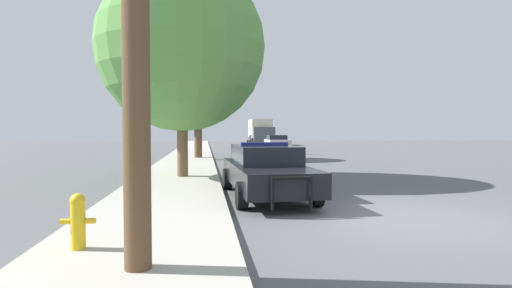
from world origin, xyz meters
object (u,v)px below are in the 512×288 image
Objects in this scene: fire_hydrant at (78,219)px; tree_sidewalk_mid at (198,91)px; car_background_distant at (256,140)px; car_background_oncoming at (277,142)px; police_car at (266,170)px; tree_sidewalk_near at (182,48)px; traffic_light at (199,99)px; box_truck at (261,131)px.

tree_sidewalk_mid is at bearing 85.70° from fire_hydrant.
car_background_oncoming is (0.25, -12.40, 0.08)m from car_background_distant.
tree_sidewalk_mid is at bearing -84.50° from police_car.
tree_sidewalk_near reaches higher than car_background_oncoming.
traffic_light is 0.89× the size of tree_sidewalk_mid.
police_car is 14.67m from tree_sidewalk_mid.
traffic_light is at bearing 33.33° from car_background_oncoming.
car_background_distant is at bearing 73.59° from tree_sidewalk_mid.
box_truck is 0.86× the size of tree_sidewalk_near.
traffic_light is (-2.04, 19.60, 3.44)m from police_car.
tree_sidewalk_mid is at bearing 87.59° from tree_sidewalk_near.
box_truck is at bearing -100.62° from police_car.
fire_hydrant is 0.20× the size of car_background_distant.
box_truck is (8.41, 40.61, 1.09)m from fire_hydrant.
box_truck is 32.71m from tree_sidewalk_near.
tree_sidewalk_near reaches higher than box_truck.
car_background_oncoming reaches higher than fire_hydrant.
police_car is at bearing -58.70° from tree_sidewalk_near.
box_truck is (0.27, 12.07, 0.90)m from car_background_oncoming.
fire_hydrant is 0.18× the size of car_background_oncoming.
police_car is 20.00m from traffic_light.
fire_hydrant is at bearing -93.34° from traffic_light.
box_truck is at bearing -89.23° from car_background_oncoming.
car_background_distant is at bearing -99.74° from police_car.
tree_sidewalk_near is at bearing -100.21° from car_background_distant.
tree_sidewalk_near is 10.07m from tree_sidewalk_mid.
car_background_distant is at bearing -86.82° from car_background_oncoming.
tree_sidewalk_near is (-7.41, -31.70, 3.17)m from box_truck.
traffic_light reaches higher than police_car.
police_car reaches higher than car_background_oncoming.
traffic_light is at bearing -109.49° from car_background_distant.
tree_sidewalk_mid is (0.42, 10.05, -0.57)m from tree_sidewalk_near.
police_car is 0.82× the size of tree_sidewalk_mid.
tree_sidewalk_near is at bearing 77.91° from box_truck.
fire_hydrant is 0.10× the size of tree_sidewalk_near.
fire_hydrant is at bearing -96.42° from tree_sidewalk_near.
traffic_light is (1.43, 24.46, 3.63)m from fire_hydrant.
traffic_light is at bearing -86.80° from police_car.
police_car is at bearing 83.20° from box_truck.
box_truck is (4.95, 35.75, 0.90)m from police_car.
car_background_oncoming is at bearing 74.07° from fire_hydrant.
traffic_light is 5.50m from tree_sidewalk_mid.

